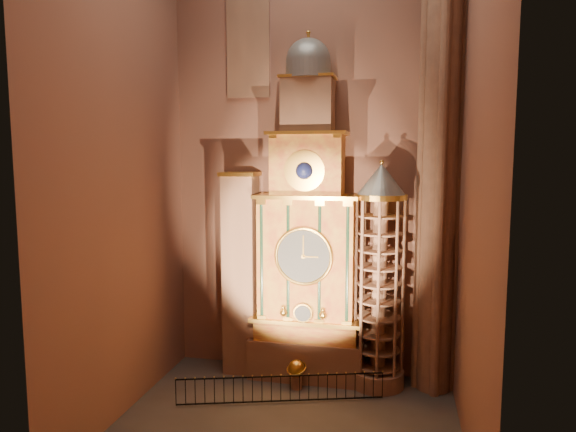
% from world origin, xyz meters
% --- Properties ---
extents(floor, '(14.00, 14.00, 0.00)m').
position_xyz_m(floor, '(0.00, 0.00, 0.00)').
color(floor, '#383330').
rests_on(floor, ground).
extents(wall_back, '(22.00, 0.00, 22.00)m').
position_xyz_m(wall_back, '(0.00, 6.00, 11.00)').
color(wall_back, '#895A49').
rests_on(wall_back, floor).
extents(wall_left, '(0.00, 22.00, 22.00)m').
position_xyz_m(wall_left, '(-7.00, 0.00, 11.00)').
color(wall_left, '#895A49').
rests_on(wall_left, floor).
extents(wall_right, '(0.00, 22.00, 22.00)m').
position_xyz_m(wall_right, '(7.00, 0.00, 11.00)').
color(wall_right, '#895A49').
rests_on(wall_right, floor).
extents(astronomical_clock, '(5.60, 2.41, 16.70)m').
position_xyz_m(astronomical_clock, '(0.00, 4.96, 6.68)').
color(astronomical_clock, '#8C634C').
rests_on(astronomical_clock, floor).
extents(portrait_tower, '(1.80, 1.60, 10.20)m').
position_xyz_m(portrait_tower, '(-3.40, 4.98, 5.15)').
color(portrait_tower, '#8C634C').
rests_on(portrait_tower, floor).
extents(stair_turret, '(2.50, 2.50, 10.80)m').
position_xyz_m(stair_turret, '(3.50, 4.70, 5.27)').
color(stair_turret, '#8C634C').
rests_on(stair_turret, floor).
extents(gothic_pier, '(2.04, 2.04, 22.00)m').
position_xyz_m(gothic_pier, '(6.10, 5.00, 11.00)').
color(gothic_pier, '#8C634C').
rests_on(gothic_pier, floor).
extents(stained_glass_window, '(2.20, 0.14, 5.20)m').
position_xyz_m(stained_glass_window, '(-3.20, 5.92, 16.50)').
color(stained_glass_window, navy).
rests_on(stained_glass_window, wall_back).
extents(celestial_globe, '(1.25, 1.22, 1.39)m').
position_xyz_m(celestial_globe, '(-0.24, 3.54, 0.83)').
color(celestial_globe, '#8C634C').
rests_on(celestial_globe, floor).
extents(iron_railing, '(8.85, 2.72, 1.21)m').
position_xyz_m(iron_railing, '(-0.63, 1.93, 0.66)').
color(iron_railing, black).
rests_on(iron_railing, floor).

